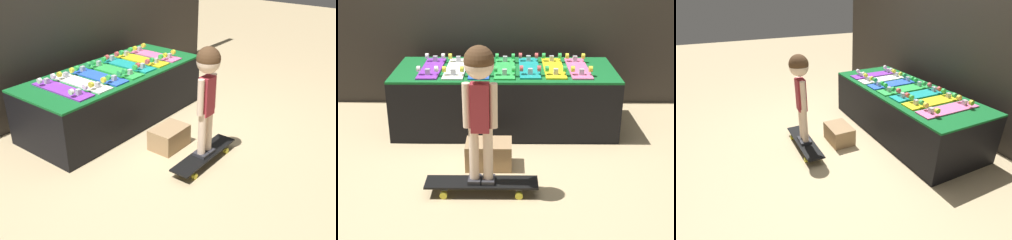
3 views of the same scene
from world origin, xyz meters
TOP-DOWN VIEW (x-y plane):
  - ground_plane at (0.00, 0.00)m, footprint 16.00×16.00m
  - back_wall at (0.00, 1.16)m, footprint 5.14×0.10m
  - display_rack at (0.00, 0.47)m, footprint 1.99×0.84m
  - skateboard_purple_on_rack at (-0.66, 0.45)m, footprint 0.18×0.67m
  - skateboard_white_on_rack at (-0.44, 0.44)m, footprint 0.18×0.67m
  - skateboard_blue_on_rack at (-0.22, 0.45)m, footprint 0.18×0.67m
  - skateboard_green_on_rack at (0.00, 0.45)m, footprint 0.18×0.67m
  - skateboard_teal_on_rack at (0.22, 0.47)m, footprint 0.18×0.67m
  - skateboard_yellow_on_rack at (0.44, 0.47)m, footprint 0.18×0.67m
  - skateboard_pink_on_rack at (0.66, 0.46)m, footprint 0.18×0.67m
  - skateboard_on_floor at (-0.15, -0.77)m, footprint 0.79×0.18m
  - child at (-0.15, -0.77)m, footprint 0.23×0.20m
  - storage_box at (-0.12, -0.35)m, footprint 0.36×0.25m

SIDE VIEW (x-z plane):
  - ground_plane at x=0.00m, z-range 0.00..0.00m
  - skateboard_on_floor at x=-0.15m, z-range 0.03..0.12m
  - storage_box at x=-0.12m, z-range 0.00..0.20m
  - display_rack at x=0.00m, z-range 0.00..0.56m
  - skateboard_purple_on_rack at x=-0.66m, z-range 0.53..0.62m
  - skateboard_white_on_rack at x=-0.44m, z-range 0.53..0.62m
  - skateboard_blue_on_rack at x=-0.22m, z-range 0.53..0.62m
  - skateboard_green_on_rack at x=0.00m, z-range 0.53..0.62m
  - skateboard_teal_on_rack at x=0.22m, z-range 0.53..0.62m
  - skateboard_yellow_on_rack at x=0.44m, z-range 0.53..0.62m
  - skateboard_pink_on_rack at x=0.66m, z-range 0.53..0.62m
  - child at x=-0.15m, z-range 0.28..1.26m
  - back_wall at x=0.00m, z-range 0.00..2.39m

